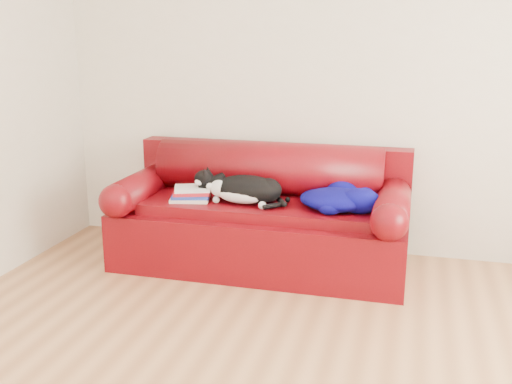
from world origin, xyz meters
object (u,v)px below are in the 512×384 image
book_stack (191,194)px  blanket (338,198)px  sofa_base (261,234)px  cat (245,190)px

book_stack → blanket: 1.05m
book_stack → sofa_base: bearing=15.9°
sofa_base → book_stack: 0.59m
sofa_base → cat: 0.39m
sofa_base → cat: size_ratio=2.99×
blanket → cat: bearing=-176.8°
book_stack → blanket: size_ratio=0.52×
cat → blanket: bearing=1.5°
sofa_base → blanket: bearing=-8.0°
cat → blanket: (0.65, 0.04, -0.02)m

